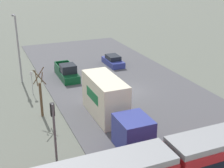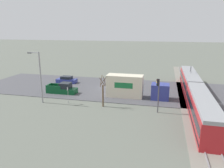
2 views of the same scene
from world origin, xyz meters
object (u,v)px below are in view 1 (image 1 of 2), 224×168
street_tree (41,95)px  box_truck (111,105)px  traffic_light_pole (54,126)px  no_parking_sign (32,81)px  pickup_truck (67,72)px  sedan_car_0 (113,61)px  street_lamp_near_crossing (18,45)px

street_tree → box_truck: bearing=145.6°
traffic_light_pole → no_parking_sign: size_ratio=1.87×
pickup_truck → no_parking_sign: (4.75, 3.29, 0.75)m
box_truck → traffic_light_pole: size_ratio=2.15×
sedan_car_0 → traffic_light_pole: bearing=57.1°
sedan_car_0 → street_lamp_near_crossing: bearing=7.2°
box_truck → sedan_car_0: bearing=-113.6°
street_lamp_near_crossing → no_parking_sign: street_lamp_near_crossing is taller
street_tree → street_lamp_near_crossing: (0.55, -9.98, 2.46)m
box_truck → traffic_light_pole: (5.98, 4.26, 1.34)m
box_truck → street_lamp_near_crossing: bearing=-66.4°
pickup_truck → sedan_car_0: pickup_truck is taller
pickup_truck → street_lamp_near_crossing: bearing=-10.6°
sedan_car_0 → no_parking_sign: (12.07, 5.91, 0.89)m
box_truck → traffic_light_pole: 7.47m
sedan_car_0 → street_lamp_near_crossing: (12.69, 1.61, 3.96)m
sedan_car_0 → traffic_light_pole: 23.45m
box_truck → street_tree: street_tree is taller
sedan_car_0 → box_truck: bearing=66.4°
box_truck → traffic_light_pole: traffic_light_pole is taller
sedan_car_0 → street_tree: 16.85m
box_truck → sedan_car_0: size_ratio=2.42×
pickup_truck → no_parking_sign: 5.83m
street_tree → street_lamp_near_crossing: street_lamp_near_crossing is taller
pickup_truck → sedan_car_0: 7.77m
sedan_car_0 → traffic_light_pole: (12.67, 19.57, 2.48)m
box_truck → no_parking_sign: bearing=-60.2°
street_lamp_near_crossing → no_parking_sign: bearing=98.2°
street_tree → no_parking_sign: 5.71m
street_lamp_near_crossing → traffic_light_pole: bearing=90.0°
no_parking_sign → box_truck: bearing=119.8°
traffic_light_pole → sedan_car_0: bearing=-122.9°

